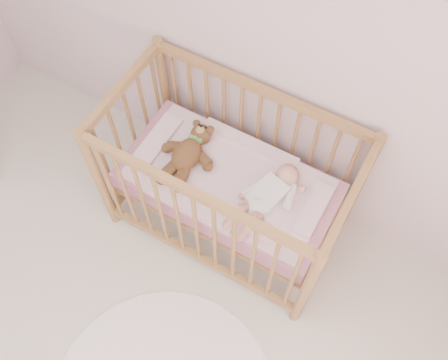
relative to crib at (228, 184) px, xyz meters
The scene contains 6 objects.
wall_back 0.95m from the crib, 104.43° to the left, with size 4.00×0.02×2.70m, color beige.
crib is the anchor object (origin of this frame).
mattress 0.01m from the crib, ahead, with size 1.22×0.62×0.13m, color #C87C99.
blanket 0.06m from the crib, ahead, with size 1.10×0.58×0.06m, color #F8ABB8, non-canonical shape.
baby 0.29m from the crib, ahead, with size 0.27×0.56×0.14m, color white, non-canonical shape.
teddy_bear 0.30m from the crib, behind, with size 0.34×0.48×0.13m, color brown, non-canonical shape.
Camera 1 is at (0.77, 0.37, 2.98)m, focal length 40.00 mm.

